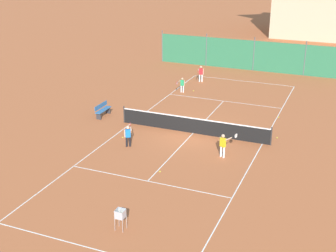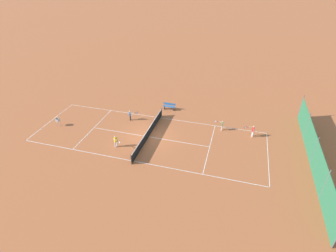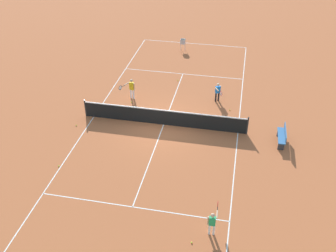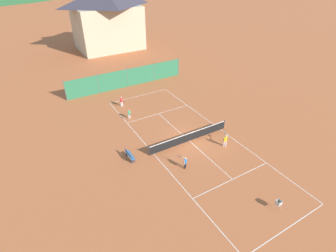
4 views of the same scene
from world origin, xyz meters
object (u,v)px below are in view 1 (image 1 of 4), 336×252
player_near_baseline (182,84)px  tennis_ball_mid_court (277,138)px  tennis_net (193,125)px  tennis_ball_service_box (279,117)px  player_far_service (201,73)px  courtside_bench (103,110)px  player_far_baseline (128,134)px  player_near_service (223,144)px  tennis_ball_far_corner (123,137)px  ball_hopper (120,215)px  tennis_ball_alley_left (223,152)px  tennis_ball_by_net_right (160,172)px  tennis_ball_alley_right (194,91)px

player_near_baseline → tennis_ball_mid_court: player_near_baseline is taller
tennis_net → tennis_ball_service_box: tennis_net is taller
player_far_service → courtside_bench: (-3.29, -9.90, -0.31)m
player_near_baseline → courtside_bench: 7.30m
player_far_service → player_near_baseline: 3.23m
player_far_baseline → courtside_bench: size_ratio=0.81×
player_near_service → tennis_ball_far_corner: size_ratio=19.59×
ball_hopper → tennis_net: bearing=93.8°
tennis_ball_mid_court → ball_hopper: 12.19m
player_near_baseline → tennis_ball_mid_court: 10.17m
player_far_service → tennis_ball_alley_left: player_far_service is taller
tennis_ball_alley_left → courtside_bench: (-8.76, 2.40, 0.42)m
player_near_service → tennis_ball_mid_court: (2.18, 3.56, -0.72)m
player_near_service → tennis_ball_mid_court: 4.23m
player_far_baseline → tennis_ball_mid_court: (7.39, 4.23, -0.68)m
tennis_ball_alley_left → tennis_ball_service_box: 6.73m
tennis_ball_alley_left → player_far_baseline: bearing=-166.9°
player_near_baseline → courtside_bench: bearing=-113.5°
tennis_ball_by_net_right → courtside_bench: size_ratio=0.04×
player_near_baseline → tennis_ball_service_box: player_near_baseline is taller
player_far_baseline → player_near_service: 5.25m
tennis_ball_alley_left → tennis_ball_mid_court: bearing=52.9°
player_near_service → ball_hopper: bearing=-103.1°
player_near_service → tennis_ball_far_corner: 6.09m
tennis_ball_alley_left → ball_hopper: bearing=-101.5°
player_near_baseline → tennis_ball_alley_left: size_ratio=17.15×
player_near_service → courtside_bench: player_near_service is taller
tennis_ball_by_net_right → tennis_ball_alley_right: bearing=102.5°
player_far_service → courtside_bench: size_ratio=0.87×
player_near_baseline → tennis_ball_alley_right: player_near_baseline is taller
tennis_ball_mid_court → tennis_ball_service_box: (-0.52, 3.45, 0.00)m
tennis_net → player_near_service: 3.54m
player_near_service → tennis_ball_alley_right: (-5.28, 10.25, -0.72)m
tennis_ball_by_net_right → ball_hopper: 5.13m
tennis_ball_by_net_right → player_far_service: bearing=101.6°
tennis_net → tennis_ball_by_net_right: bearing=-88.1°
courtside_bench → ball_hopper: bearing=-57.0°
tennis_ball_mid_court → tennis_ball_far_corner: (-8.23, -3.32, 0.00)m
tennis_ball_mid_court → tennis_ball_far_corner: bearing=-158.0°
tennis_ball_alley_right → ball_hopper: bearing=-79.3°
tennis_ball_far_corner → player_far_baseline: bearing=-47.3°
player_near_service → player_far_baseline: bearing=-172.7°
tennis_ball_far_corner → tennis_ball_alley_right: size_ratio=1.00×
player_near_baseline → tennis_ball_by_net_right: bearing=-73.8°
tennis_ball_alley_left → courtside_bench: size_ratio=0.04×
tennis_ball_alley_left → tennis_ball_by_net_right: (-2.24, -3.38, 0.00)m
tennis_ball_mid_court → tennis_ball_alley_right: (-7.46, 6.70, 0.00)m
player_far_baseline → player_near_baseline: size_ratio=1.07×
player_far_service → tennis_ball_by_net_right: size_ratio=19.75×
courtside_bench → player_near_baseline: bearing=66.5°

